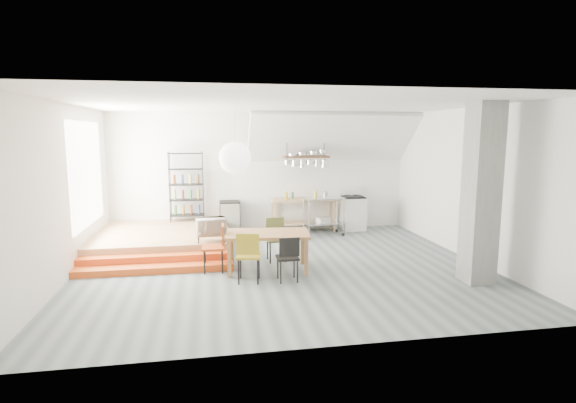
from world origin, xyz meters
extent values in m
plane|color=slate|center=(0.00, 0.00, 0.00)|extent=(8.00, 8.00, 0.00)
cube|color=silver|center=(0.00, 3.50, 1.60)|extent=(8.00, 0.04, 3.20)
cube|color=silver|center=(-4.00, 0.00, 1.60)|extent=(0.04, 7.00, 3.20)
cube|color=silver|center=(4.00, 0.00, 1.60)|extent=(0.04, 7.00, 3.20)
cube|color=white|center=(0.00, 0.00, 3.20)|extent=(8.00, 7.00, 0.02)
cube|color=white|center=(1.80, 2.90, 2.55)|extent=(4.40, 1.44, 1.32)
cube|color=white|center=(-3.98, 1.50, 1.80)|extent=(0.02, 2.50, 2.20)
cube|color=#9A744D|center=(-2.50, 2.00, 0.20)|extent=(3.00, 3.00, 0.40)
cube|color=#D85119|center=(-2.50, 0.05, 0.07)|extent=(3.00, 0.35, 0.13)
cube|color=#D85119|center=(-2.50, 0.40, 0.13)|extent=(3.00, 0.35, 0.27)
cube|color=slate|center=(3.30, -1.50, 1.60)|extent=(0.50, 0.50, 3.20)
cube|color=#9A744D|center=(1.10, 3.15, 0.88)|extent=(1.80, 0.60, 0.06)
cube|color=#9A744D|center=(1.10, 3.15, 0.25)|extent=(1.70, 0.55, 0.04)
cube|color=#9A744D|center=(1.92, 3.37, 0.43)|extent=(0.06, 0.06, 0.86)
cube|color=#9A744D|center=(0.28, 3.37, 0.43)|extent=(0.06, 0.06, 0.86)
cube|color=#9A744D|center=(1.92, 2.93, 0.43)|extent=(0.06, 0.06, 0.86)
cube|color=#9A744D|center=(0.28, 2.93, 0.43)|extent=(0.06, 0.06, 0.86)
cube|color=white|center=(2.50, 3.15, 0.45)|extent=(0.60, 0.60, 0.90)
cube|color=black|center=(2.50, 3.15, 0.92)|extent=(0.58, 0.58, 0.03)
cube|color=white|center=(2.50, 3.43, 1.05)|extent=(0.60, 0.05, 0.25)
cylinder|color=black|center=(2.64, 3.29, 0.94)|extent=(0.18, 0.18, 0.02)
cylinder|color=black|center=(2.36, 3.29, 0.94)|extent=(0.18, 0.18, 0.02)
cylinder|color=black|center=(2.64, 3.01, 0.94)|extent=(0.18, 0.18, 0.02)
cylinder|color=black|center=(2.36, 3.01, 0.94)|extent=(0.18, 0.18, 0.02)
cube|color=#402619|center=(1.10, 2.95, 2.05)|extent=(1.20, 0.50, 0.05)
cylinder|color=black|center=(0.60, 2.95, 2.62)|extent=(0.02, 0.02, 1.15)
cylinder|color=black|center=(1.60, 2.95, 2.62)|extent=(0.02, 0.02, 1.15)
cylinder|color=silver|center=(0.60, 2.90, 1.91)|extent=(0.16, 0.16, 0.12)
cylinder|color=silver|center=(0.80, 2.90, 1.89)|extent=(0.20, 0.20, 0.16)
cylinder|color=silver|center=(1.00, 2.90, 1.87)|extent=(0.16, 0.16, 0.20)
cylinder|color=silver|center=(1.20, 2.90, 1.91)|extent=(0.20, 0.20, 0.12)
cylinder|color=silver|center=(1.40, 2.90, 1.89)|extent=(0.16, 0.16, 0.16)
cylinder|color=silver|center=(1.60, 2.90, 1.87)|extent=(0.20, 0.20, 0.20)
cylinder|color=black|center=(-1.58, 3.38, 1.30)|extent=(0.02, 0.02, 1.80)
cylinder|color=black|center=(-2.42, 3.38, 1.30)|extent=(0.02, 0.02, 1.80)
cylinder|color=black|center=(-1.58, 3.02, 1.30)|extent=(0.02, 0.02, 1.80)
cylinder|color=black|center=(-2.42, 3.02, 1.30)|extent=(0.02, 0.02, 1.80)
cube|color=black|center=(-2.00, 3.20, 0.55)|extent=(0.88, 0.38, 0.02)
cube|color=black|center=(-2.00, 3.20, 0.95)|extent=(0.88, 0.38, 0.02)
cube|color=black|center=(-2.00, 3.20, 1.35)|extent=(0.88, 0.38, 0.02)
cube|color=black|center=(-2.00, 3.20, 1.75)|extent=(0.88, 0.38, 0.02)
cube|color=black|center=(-2.00, 3.20, 2.15)|extent=(0.88, 0.38, 0.03)
cylinder|color=#317A3A|center=(-2.00, 3.20, 0.69)|extent=(0.07, 0.07, 0.24)
cylinder|color=olive|center=(-2.00, 3.20, 1.09)|extent=(0.07, 0.07, 0.24)
cylinder|color=brown|center=(-2.00, 3.20, 1.49)|extent=(0.07, 0.07, 0.24)
cube|color=#9A744D|center=(-1.40, 0.75, 0.55)|extent=(0.60, 0.40, 0.03)
cylinder|color=black|center=(-1.13, 0.92, 0.47)|extent=(0.02, 0.02, 0.13)
cylinder|color=black|center=(-1.67, 0.92, 0.47)|extent=(0.02, 0.02, 0.13)
cylinder|color=black|center=(-1.13, 0.58, 0.47)|extent=(0.02, 0.02, 0.13)
cylinder|color=black|center=(-1.67, 0.58, 0.47)|extent=(0.02, 0.02, 0.13)
sphere|color=white|center=(-0.93, -0.13, 2.20)|extent=(0.60, 0.60, 0.60)
cube|color=brown|center=(-0.33, -0.20, 0.73)|extent=(1.69, 1.07, 0.06)
cube|color=brown|center=(0.42, 0.10, 0.35)|extent=(0.08, 0.08, 0.70)
cube|color=brown|center=(-1.01, 0.26, 0.35)|extent=(0.08, 0.08, 0.70)
cube|color=brown|center=(0.34, -0.66, 0.35)|extent=(0.08, 0.08, 0.70)
cube|color=brown|center=(-1.09, -0.50, 0.35)|extent=(0.08, 0.08, 0.70)
cube|color=#A0861B|center=(-0.75, -0.81, 0.48)|extent=(0.49, 0.49, 0.04)
cube|color=#A0861B|center=(-0.79, -0.99, 0.74)|extent=(0.40, 0.11, 0.37)
cylinder|color=black|center=(-0.95, -0.94, 0.23)|extent=(0.03, 0.03, 0.47)
cylinder|color=black|center=(-0.62, -1.00, 0.23)|extent=(0.03, 0.03, 0.47)
cylinder|color=black|center=(-0.89, -0.61, 0.23)|extent=(0.03, 0.03, 0.47)
cylinder|color=black|center=(-0.56, -0.67, 0.23)|extent=(0.03, 0.03, 0.47)
cube|color=black|center=(-0.06, -0.88, 0.43)|extent=(0.39, 0.39, 0.04)
cube|color=black|center=(-0.06, -1.06, 0.67)|extent=(0.37, 0.04, 0.34)
cylinder|color=black|center=(-0.21, -1.04, 0.21)|extent=(0.03, 0.03, 0.42)
cylinder|color=black|center=(0.10, -1.03, 0.21)|extent=(0.03, 0.03, 0.42)
cylinder|color=black|center=(-0.22, -0.73, 0.21)|extent=(0.03, 0.03, 0.42)
cylinder|color=black|center=(0.09, -0.73, 0.21)|extent=(0.03, 0.03, 0.42)
cube|color=#5C642F|center=(-0.06, 0.42, 0.46)|extent=(0.42, 0.42, 0.04)
cube|color=#5C642F|center=(-0.07, 0.61, 0.72)|extent=(0.39, 0.06, 0.36)
cylinder|color=black|center=(0.09, 0.59, 0.22)|extent=(0.03, 0.03, 0.45)
cylinder|color=black|center=(-0.23, 0.58, 0.22)|extent=(0.03, 0.03, 0.45)
cylinder|color=black|center=(0.11, 0.27, 0.22)|extent=(0.03, 0.03, 0.45)
cylinder|color=black|center=(-0.22, 0.25, 0.22)|extent=(0.03, 0.03, 0.45)
cube|color=#AD4418|center=(-1.38, -0.08, 0.47)|extent=(0.43, 0.43, 0.04)
cube|color=#AD4418|center=(-1.19, -0.09, 0.74)|extent=(0.05, 0.40, 0.37)
cylinder|color=black|center=(-1.21, -0.26, 0.23)|extent=(0.03, 0.03, 0.46)
cylinder|color=black|center=(-1.20, 0.08, 0.23)|extent=(0.03, 0.03, 0.46)
cylinder|color=black|center=(-1.55, -0.25, 0.23)|extent=(0.03, 0.03, 0.46)
cylinder|color=black|center=(-1.54, 0.09, 0.23)|extent=(0.03, 0.03, 0.46)
cube|color=silver|center=(1.51, 2.62, 0.98)|extent=(1.05, 0.64, 0.04)
cube|color=silver|center=(1.51, 2.62, 0.33)|extent=(1.05, 0.64, 0.03)
cylinder|color=silver|center=(1.96, 2.91, 0.50)|extent=(0.03, 0.03, 0.96)
sphere|color=black|center=(1.96, 2.91, 0.04)|extent=(0.09, 0.09, 0.09)
cylinder|color=silver|center=(1.03, 2.83, 0.50)|extent=(0.03, 0.03, 0.96)
sphere|color=black|center=(1.03, 2.83, 0.04)|extent=(0.09, 0.09, 0.09)
cylinder|color=silver|center=(2.00, 2.42, 0.50)|extent=(0.03, 0.03, 0.96)
sphere|color=black|center=(2.00, 2.42, 0.04)|extent=(0.09, 0.09, 0.09)
cylinder|color=silver|center=(1.07, 2.34, 0.50)|extent=(0.03, 0.03, 0.96)
sphere|color=black|center=(1.07, 2.34, 0.04)|extent=(0.09, 0.09, 0.09)
cube|color=black|center=(-0.90, 3.20, 0.44)|extent=(0.52, 0.52, 0.88)
imported|color=beige|center=(-1.40, 0.75, 0.73)|extent=(0.66, 0.49, 0.34)
imported|color=silver|center=(1.44, 3.10, 0.94)|extent=(0.27, 0.27, 0.06)
camera|label=1|loc=(-1.42, -8.63, 2.65)|focal=28.00mm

